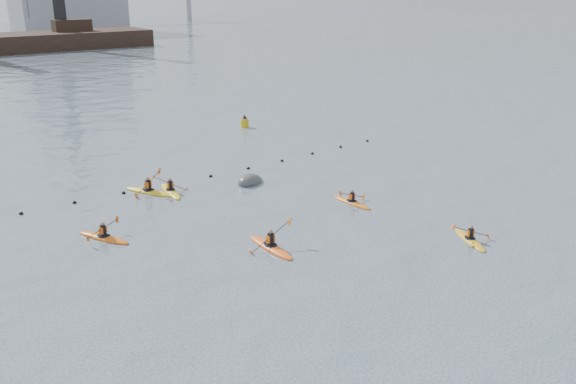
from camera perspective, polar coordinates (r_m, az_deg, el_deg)
name	(u,v)px	position (r m, az deg, el deg)	size (l,w,h in m)	color
ground	(484,322)	(25.09, 17.85, -11.51)	(400.00, 400.00, 0.00)	#374550
float_line	(189,180)	(40.57, -9.26, 1.15)	(33.24, 0.73, 0.24)	black
kayaker_0	(271,246)	(29.94, -1.64, -5.10)	(2.49, 3.57, 1.45)	#EF5A16
kayaker_1	(470,239)	(32.09, 16.66, -4.26)	(1.93, 2.99, 1.10)	gold
kayaker_2	(104,237)	(32.40, -16.86, -4.04)	(2.06, 3.26, 1.05)	#D65D14
kayaker_3	(171,191)	(38.39, -10.93, 0.12)	(2.35, 3.42, 1.41)	yellow
kayaker_4	(352,202)	(36.03, 5.99, -0.92)	(2.08, 3.03, 1.11)	#D06813
kayaker_5	(149,191)	(38.60, -12.91, 0.10)	(2.33, 3.58, 1.39)	gold
mooring_buoy	(250,182)	(39.67, -3.54, 0.91)	(2.36, 1.40, 1.18)	#3A3D3F
nav_buoy	(245,123)	(54.78, -4.08, 6.47)	(0.72, 0.72, 1.31)	#BD9D12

